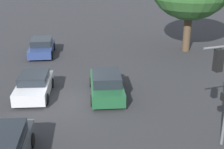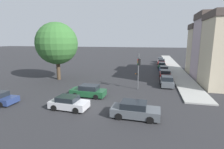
{
  "view_description": "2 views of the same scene",
  "coord_description": "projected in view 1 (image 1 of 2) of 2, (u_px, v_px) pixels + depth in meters",
  "views": [
    {
      "loc": [
        16.48,
        0.67,
        7.89
      ],
      "look_at": [
        2.37,
        2.27,
        2.45
      ],
      "focal_mm": 50.0,
      "sensor_mm": 36.0,
      "label": 1
    },
    {
      "loc": [
        7.07,
        -17.44,
        6.97
      ],
      "look_at": [
        1.76,
        5.4,
        2.29
      ],
      "focal_mm": 28.0,
      "sensor_mm": 36.0,
      "label": 2
    }
  ],
  "objects": [
    {
      "name": "crossing_car_0",
      "position": [
        106.0,
        85.0,
        18.53
      ],
      "size": [
        4.39,
        2.04,
        1.47
      ],
      "rotation": [
        0.0,
        0.0,
        3.11
      ],
      "color": "#194728",
      "rests_on": "ground_plane"
    },
    {
      "name": "traffic_signal",
      "position": [
        223.0,
        77.0,
        12.72
      ],
      "size": [
        0.78,
        1.61,
        5.07
      ],
      "rotation": [
        0.0,
        0.0,
        3.37
      ],
      "color": "#515456",
      "rests_on": "ground_plane"
    },
    {
      "name": "crossing_car_3",
      "position": [
        42.0,
        47.0,
        26.38
      ],
      "size": [
        4.24,
        2.02,
        1.32
      ],
      "rotation": [
        0.0,
        0.0,
        -0.01
      ],
      "color": "navy",
      "rests_on": "ground_plane"
    },
    {
      "name": "ground_plane",
      "position": [
        68.0,
        101.0,
        18.04
      ],
      "size": [
        300.0,
        300.0,
        0.0
      ],
      "primitive_type": "plane",
      "color": "#28282B"
    },
    {
      "name": "crossing_car_1",
      "position": [
        34.0,
        85.0,
        18.56
      ],
      "size": [
        3.96,
        2.11,
        1.35
      ],
      "rotation": [
        0.0,
        0.0,
        -0.06
      ],
      "color": "#B7B7BC",
      "rests_on": "ground_plane"
    }
  ]
}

